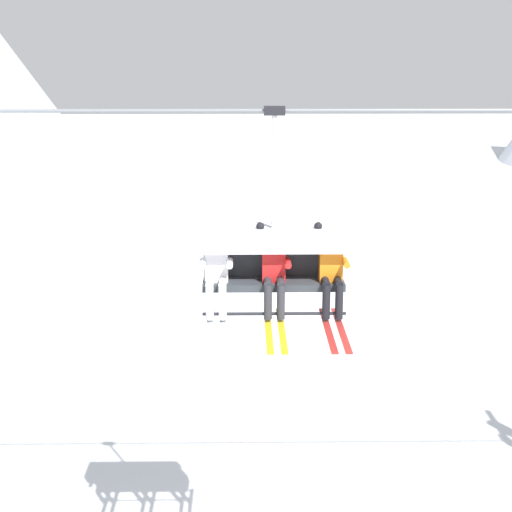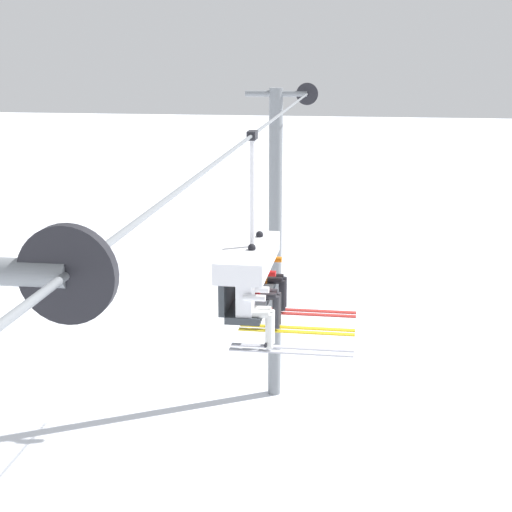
% 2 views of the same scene
% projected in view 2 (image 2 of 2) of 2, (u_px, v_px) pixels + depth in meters
% --- Properties ---
extents(lift_tower_far, '(0.36, 1.88, 8.65)m').
position_uv_depth(lift_tower_far, '(276.00, 240.00, 21.13)').
color(lift_tower_far, slate).
rests_on(lift_tower_far, ground_plane).
extents(lift_cable, '(18.47, 0.05, 0.05)m').
position_uv_depth(lift_cable, '(265.00, 126.00, 12.14)').
color(lift_cable, slate).
extents(chairlift_chair, '(2.01, 0.74, 2.80)m').
position_uv_depth(chairlift_chair, '(247.00, 265.00, 11.34)').
color(chairlift_chair, '#33383D').
extents(skier_white, '(0.46, 1.70, 1.23)m').
position_uv_depth(skier_white, '(255.00, 303.00, 10.63)').
color(skier_white, silver).
extents(skier_red, '(0.48, 1.70, 1.34)m').
position_uv_depth(skier_red, '(262.00, 285.00, 11.38)').
color(skier_red, red).
extents(skier_orange, '(0.48, 1.70, 1.34)m').
position_uv_depth(skier_orange, '(269.00, 270.00, 12.14)').
color(skier_orange, orange).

